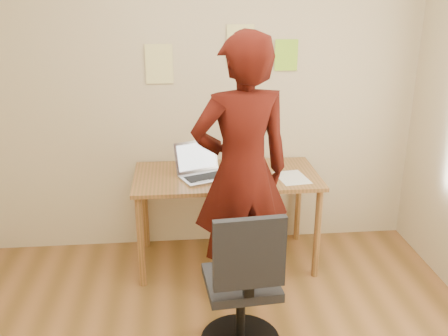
{
  "coord_description": "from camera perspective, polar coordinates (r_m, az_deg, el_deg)",
  "views": [
    {
      "loc": [
        -0.2,
        -2.15,
        2.08
      ],
      "look_at": [
        0.1,
        0.95,
        0.95
      ],
      "focal_mm": 40.0,
      "sensor_mm": 36.0,
      "label": 1
    }
  ],
  "objects": [
    {
      "name": "wall_note_left",
      "position": [
        3.93,
        -7.43,
        11.7
      ],
      "size": [
        0.21,
        0.0,
        0.3
      ],
      "primitive_type": "cube",
      "color": "#EEE58E",
      "rests_on": "room"
    },
    {
      "name": "wall_note_mid",
      "position": [
        3.94,
        1.89,
        13.93
      ],
      "size": [
        0.21,
        0.0,
        0.3
      ],
      "primitive_type": "cube",
      "color": "#EEE58E",
      "rests_on": "room"
    },
    {
      "name": "person",
      "position": [
        3.29,
        2.04,
        -0.59
      ],
      "size": [
        0.75,
        0.56,
        1.85
      ],
      "primitive_type": "imported",
      "rotation": [
        0.0,
        0.0,
        3.33
      ],
      "color": "#390C07",
      "rests_on": "ground"
    },
    {
      "name": "wall_note_right",
      "position": [
        4.01,
        7.13,
        12.68
      ],
      "size": [
        0.18,
        0.0,
        0.24
      ],
      "primitive_type": "cube",
      "color": "#9DDF32",
      "rests_on": "room"
    },
    {
      "name": "phone",
      "position": [
        3.67,
        3.97,
        -1.45
      ],
      "size": [
        0.11,
        0.12,
        0.01
      ],
      "rotation": [
        0.0,
        0.0,
        0.55
      ],
      "color": "black",
      "rests_on": "desk"
    },
    {
      "name": "office_chair",
      "position": [
        3.0,
        2.2,
        -14.01
      ],
      "size": [
        0.49,
        0.49,
        0.95
      ],
      "rotation": [
        0.0,
        0.0,
        0.08
      ],
      "color": "black",
      "rests_on": "ground"
    },
    {
      "name": "room",
      "position": [
        2.28,
        -0.14,
        1.23
      ],
      "size": [
        3.58,
        3.58,
        2.78
      ],
      "color": "brown",
      "rests_on": "ground"
    },
    {
      "name": "desk",
      "position": [
        3.83,
        0.26,
        -1.96
      ],
      "size": [
        1.4,
        0.7,
        0.74
      ],
      "color": "#925E32",
      "rests_on": "ground"
    },
    {
      "name": "laptop",
      "position": [
        3.74,
        -2.56,
        -0.2
      ],
      "size": [
        0.43,
        0.41,
        0.25
      ],
      "rotation": [
        0.0,
        0.0,
        0.39
      ],
      "color": "#B7B7BE",
      "rests_on": "desk"
    },
    {
      "name": "paper_sheet",
      "position": [
        3.77,
        7.8,
        -1.09
      ],
      "size": [
        0.25,
        0.32,
        0.0
      ],
      "primitive_type": "cube",
      "rotation": [
        0.0,
        0.0,
        0.15
      ],
      "color": "white",
      "rests_on": "desk"
    }
  ]
}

